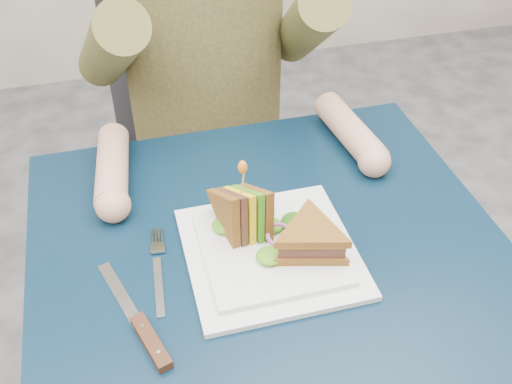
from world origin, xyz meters
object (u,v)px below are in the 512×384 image
object	(u,v)px
sandwich_flat	(311,239)
knife	(145,332)
chair	(203,131)
table	(275,294)
plate	(270,251)
sandwich_upright	(243,214)
diner	(203,7)
fork	(158,272)

from	to	relation	value
sandwich_flat	knife	xyz separation A→B (m)	(-0.26, -0.08, -0.04)
chair	knife	world-z (taller)	chair
table	plate	xyz separation A→B (m)	(-0.01, 0.01, 0.09)
plate	sandwich_upright	xyz separation A→B (m)	(-0.03, 0.04, 0.05)
plate	sandwich_upright	distance (m)	0.07
diner	sandwich_flat	distance (m)	0.57
diner	table	bearing A→B (deg)	-90.00
knife	sandwich_flat	bearing A→B (deg)	16.13
table	knife	distance (m)	0.25
table	fork	distance (m)	0.20
plate	chair	bearing A→B (deg)	89.55
fork	knife	size ratio (longest dim) A/B	0.83
plate	fork	distance (m)	0.17
sandwich_upright	knife	bearing A→B (deg)	-140.31
chair	knife	size ratio (longest dim) A/B	4.30
sandwich_upright	fork	bearing A→B (deg)	-164.85
chair	sandwich_flat	distance (m)	0.71
knife	fork	bearing A→B (deg)	72.91
chair	plate	xyz separation A→B (m)	(-0.01, -0.64, 0.20)
sandwich_flat	sandwich_upright	size ratio (longest dim) A/B	1.07
sandwich_flat	sandwich_upright	world-z (taller)	sandwich_upright
fork	knife	xyz separation A→B (m)	(-0.03, -0.11, 0.00)
table	fork	xyz separation A→B (m)	(-0.18, 0.02, 0.08)
table	chair	world-z (taller)	chair
diner	knife	distance (m)	0.69
table	chair	size ratio (longest dim) A/B	0.81
plate	knife	world-z (taller)	plate
chair	plate	distance (m)	0.67
table	sandwich_upright	world-z (taller)	sandwich_upright
sandwich_upright	table	bearing A→B (deg)	-57.86
sandwich_upright	plate	bearing A→B (deg)	-55.00
table	sandwich_flat	xyz separation A→B (m)	(0.05, -0.01, 0.12)
plate	sandwich_flat	size ratio (longest dim) A/B	1.64
diner	plate	size ratio (longest dim) A/B	2.87
plate	sandwich_upright	world-z (taller)	sandwich_upright
table	sandwich_upright	distance (m)	0.15
sandwich_upright	knife	distance (m)	0.23
plate	fork	world-z (taller)	plate
table	diner	distance (m)	0.60
sandwich_flat	knife	world-z (taller)	sandwich_flat
table	knife	world-z (taller)	knife
sandwich_flat	sandwich_upright	bearing A→B (deg)	141.02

